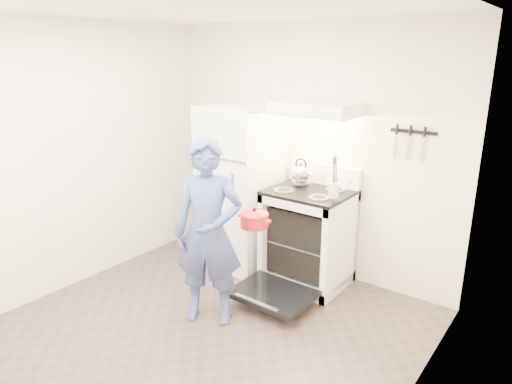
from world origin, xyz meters
TOP-DOWN VIEW (x-y plane):
  - floor at (0.00, 0.00)m, footprint 3.60×3.60m
  - back_wall at (0.00, 1.80)m, footprint 3.20×0.02m
  - refrigerator at (-0.58, 1.45)m, footprint 0.70×0.70m
  - stove_body at (0.23, 1.48)m, footprint 0.76×0.65m
  - cooktop at (0.23, 1.48)m, footprint 0.76×0.65m
  - backsplash at (0.23, 1.76)m, footprint 0.76×0.07m
  - oven_door at (0.23, 0.88)m, footprint 0.70×0.54m
  - oven_rack at (0.23, 1.48)m, footprint 0.60×0.52m
  - range_hood at (0.23, 1.55)m, footprint 0.76×0.50m
  - knife_strip at (1.05, 1.79)m, footprint 0.40×0.02m
  - pizza_stone at (0.18, 1.46)m, footprint 0.36×0.36m
  - tea_kettle at (0.09, 1.54)m, footprint 0.23×0.19m
  - utensil_jar at (0.55, 1.34)m, footprint 0.10×0.10m
  - person at (-0.09, 0.40)m, footprint 0.68×0.60m
  - dutch_oven at (0.09, 0.79)m, footprint 0.31×0.24m

SIDE VIEW (x-z plane):
  - floor at x=0.00m, z-range 0.00..0.00m
  - oven_door at x=0.23m, z-range 0.10..0.15m
  - oven_rack at x=0.23m, z-range 0.43..0.45m
  - pizza_stone at x=0.18m, z-range 0.45..0.46m
  - stove_body at x=0.23m, z-range 0.00..0.92m
  - person at x=-0.09m, z-range 0.00..1.58m
  - dutch_oven at x=0.09m, z-range 0.72..0.93m
  - refrigerator at x=-0.58m, z-range 0.00..1.70m
  - cooktop at x=0.23m, z-range 0.92..0.95m
  - utensil_jar at x=0.55m, z-range 0.98..1.11m
  - backsplash at x=0.23m, z-range 0.95..1.15m
  - tea_kettle at x=0.09m, z-range 0.95..1.23m
  - back_wall at x=0.00m, z-range 0.00..2.50m
  - knife_strip at x=1.05m, z-range 1.54..1.56m
  - range_hood at x=0.23m, z-range 1.65..1.77m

